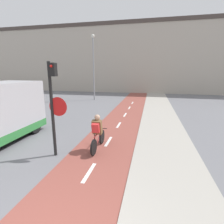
% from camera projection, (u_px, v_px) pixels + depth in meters
% --- Properties ---
extents(building_row_background, '(60.00, 5.20, 9.78)m').
position_uv_depth(building_row_background, '(141.00, 59.00, 26.34)').
color(building_row_background, '#B2A899').
rests_on(building_row_background, ground_plane).
extents(traffic_light_pole, '(0.67, 0.25, 3.38)m').
position_uv_depth(traffic_light_pole, '(53.00, 100.00, 6.05)').
color(traffic_light_pole, black).
rests_on(traffic_light_pole, ground_plane).
extents(street_lamp_far, '(0.36, 0.36, 6.74)m').
position_uv_depth(street_lamp_far, '(93.00, 61.00, 18.28)').
color(street_lamp_far, gray).
rests_on(street_lamp_far, ground_plane).
extents(cyclist_near, '(0.46, 1.73, 1.44)m').
position_uv_depth(cyclist_near, '(97.00, 133.00, 6.85)').
color(cyclist_near, black).
rests_on(cyclist_near, ground_plane).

